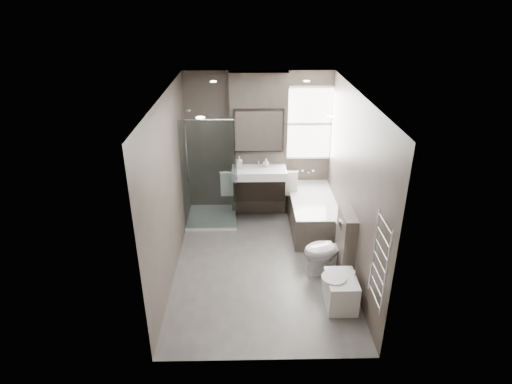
{
  "coord_description": "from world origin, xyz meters",
  "views": [
    {
      "loc": [
        -0.19,
        -5.49,
        3.83
      ],
      "look_at": [
        -0.08,
        0.15,
        1.16
      ],
      "focal_mm": 30.0,
      "sensor_mm": 36.0,
      "label": 1
    }
  ],
  "objects_px": {
    "bathtub": "(312,212)",
    "toilet": "(328,250)",
    "vanity": "(259,182)",
    "bidet": "(340,291)"
  },
  "relations": [
    {
      "from": "vanity",
      "to": "toilet",
      "type": "height_order",
      "value": "vanity"
    },
    {
      "from": "vanity",
      "to": "bathtub",
      "type": "xyz_separation_m",
      "value": [
        0.92,
        -0.33,
        -0.43
      ]
    },
    {
      "from": "vanity",
      "to": "toilet",
      "type": "relative_size",
      "value": 1.29
    },
    {
      "from": "bathtub",
      "to": "toilet",
      "type": "height_order",
      "value": "toilet"
    },
    {
      "from": "vanity",
      "to": "toilet",
      "type": "distance_m",
      "value": 1.93
    },
    {
      "from": "bathtub",
      "to": "vanity",
      "type": "bearing_deg",
      "value": 160.63
    },
    {
      "from": "bathtub",
      "to": "toilet",
      "type": "distance_m",
      "value": 1.3
    },
    {
      "from": "bidet",
      "to": "vanity",
      "type": "bearing_deg",
      "value": 112.96
    },
    {
      "from": "bathtub",
      "to": "toilet",
      "type": "relative_size",
      "value": 2.18
    },
    {
      "from": "bathtub",
      "to": "bidet",
      "type": "relative_size",
      "value": 2.87
    }
  ]
}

